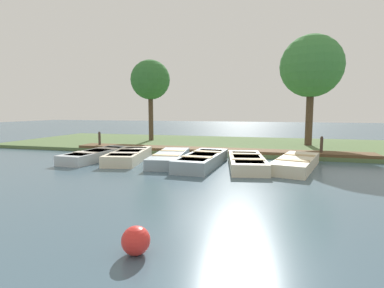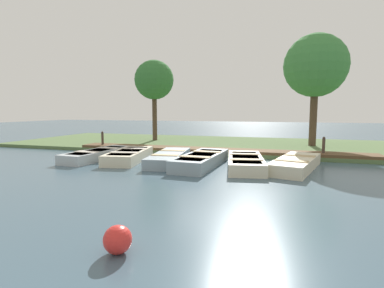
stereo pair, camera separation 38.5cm
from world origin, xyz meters
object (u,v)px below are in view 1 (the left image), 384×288
Objects in this scene: rowboat_0 at (97,155)px; rowboat_1 at (129,156)px; rowboat_3 at (202,160)px; rowboat_5 at (296,163)px; mooring_post_far at (321,148)px; park_tree_left at (311,67)px; mooring_post_near at (100,141)px; rowboat_4 at (246,162)px; rowboat_2 at (170,158)px; park_tree_far_left at (150,80)px; buoy at (136,241)px.

rowboat_1 is (0.00, 1.40, 0.02)m from rowboat_0.
rowboat_3 reaches higher than rowboat_5.
park_tree_left is (-3.60, -0.12, 3.64)m from mooring_post_far.
mooring_post_near is at bearing -111.71° from rowboat_3.
rowboat_4 is at bearing 70.75° from mooring_post_near.
rowboat_2 is 3.68× the size of mooring_post_near.
mooring_post_near is (-2.54, -7.27, 0.27)m from rowboat_4.
rowboat_0 is 0.99× the size of rowboat_3.
rowboat_1 is 0.66× the size of park_tree_far_left.
rowboat_4 is 1.64m from rowboat_5.
rowboat_5 is at bearing -9.45° from park_tree_left.
rowboat_4 is (0.13, 5.89, 0.01)m from rowboat_0.
rowboat_2 is 0.97× the size of rowboat_3.
rowboat_5 is (-0.05, 4.46, 0.00)m from rowboat_2.
rowboat_2 is 7.10m from buoy.
rowboat_3 is at bearing -174.65° from buoy.
mooring_post_far is at bearing 109.58° from rowboat_0.
mooring_post_far is at bearing 105.29° from rowboat_2.
park_tree_left is at bearing -175.60° from rowboat_5.
rowboat_5 is 0.61× the size of park_tree_left.
park_tree_left reaches higher than rowboat_0.
mooring_post_near is at bearing -90.00° from mooring_post_far.
rowboat_2 is 0.98× the size of rowboat_5.
rowboat_4 is at bearing 172.25° from buoy.
rowboat_2 is 7.87m from park_tree_far_left.
rowboat_4 is 7.73m from park_tree_left.
rowboat_2 is 1.35m from rowboat_3.
rowboat_4 is 7.70m from mooring_post_near.
rowboat_0 is 7.16m from park_tree_far_left.
rowboat_4 is 3.60× the size of mooring_post_far.
rowboat_2 is 0.60× the size of park_tree_left.
buoy is 14.50m from park_tree_far_left.
park_tree_left reaches higher than rowboat_4.
rowboat_5 is 10.54m from park_tree_far_left.
park_tree_far_left is (-6.21, -3.36, 3.49)m from rowboat_2.
rowboat_3 is (0.24, 4.37, 0.03)m from rowboat_0.
mooring_post_near is (-2.64, -5.75, 0.25)m from rowboat_3.
park_tree_left reaches higher than park_tree_far_left.
mooring_post_near reaches higher than buoy.
park_tree_left is at bearing 147.20° from rowboat_4.
buoy is 0.08× the size of park_tree_far_left.
mooring_post_far reaches higher than rowboat_1.
park_tree_far_left is (-3.84, 1.07, 3.22)m from mooring_post_near.
rowboat_2 is 0.70× the size of park_tree_far_left.
park_tree_far_left is (-13.04, -5.29, 3.49)m from buoy.
park_tree_far_left reaches higher than rowboat_2.
rowboat_2 is 5.03m from mooring_post_near.
rowboat_4 is at bearing 78.81° from rowboat_2.
park_tree_far_left reaches higher than rowboat_5.
rowboat_4 is 3.60× the size of mooring_post_near.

